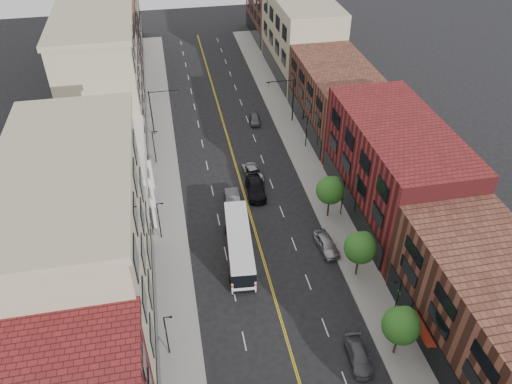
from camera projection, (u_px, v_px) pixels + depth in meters
sidewalk_left at (165, 182)px, 67.23m from camera, size 4.00×110.00×0.15m
sidewalk_right at (308, 166)px, 70.32m from camera, size 4.00×110.00×0.15m
bldg_l_tanoffice at (87, 255)px, 43.59m from camera, size 10.00×22.00×18.00m
bldg_l_white at (106, 182)px, 60.65m from camera, size 10.00×14.00×8.00m
bldg_l_far_a at (104, 84)px, 70.86m from camera, size 10.00×20.00×18.00m
bldg_l_far_b at (111, 44)px, 87.36m from camera, size 10.00×20.00×15.00m
bldg_r_near at (511, 342)px, 41.14m from camera, size 10.00×26.00×10.00m
bldg_r_mid at (394, 170)px, 59.23m from camera, size 10.00×22.00×12.00m
bldg_r_far_a at (336, 98)px, 76.20m from camera, size 10.00×20.00×10.00m
bldg_r_far_b at (301, 37)px, 91.35m from camera, size 10.00×22.00×14.00m
bldg_r_far_c at (276, 11)px, 107.84m from camera, size 10.00×18.00×11.00m
tree_r_1 at (402, 324)px, 43.66m from camera, size 3.40×3.40×5.59m
tree_r_2 at (361, 247)px, 51.46m from camera, size 3.40×3.40×5.59m
tree_r_3 at (331, 189)px, 59.25m from camera, size 3.40×3.40×5.59m
lamp_l_1 at (167, 333)px, 44.29m from camera, size 0.81×0.55×5.05m
lamp_l_2 at (159, 219)px, 56.76m from camera, size 0.81×0.55×5.05m
lamp_l_3 at (154, 145)px, 69.22m from camera, size 0.81×0.55×5.05m
lamp_r_1 at (398, 296)px, 47.67m from camera, size 0.81×0.55×5.05m
lamp_r_2 at (342, 196)px, 60.14m from camera, size 0.81×0.55×5.05m
lamp_r_3 at (306, 130)px, 72.60m from camera, size 0.81×0.55×5.05m
signal_mast_left at (156, 107)px, 74.55m from camera, size 4.49×0.18×7.20m
signal_mast_right at (289, 95)px, 77.71m from camera, size 4.49×0.18×7.20m
city_bus at (239, 243)px, 55.28m from camera, size 3.61×12.01×3.04m
car_parked_mid at (359, 356)px, 45.11m from camera, size 2.09×4.54×1.29m
car_parked_far at (327, 244)px, 56.61m from camera, size 2.27×4.74×1.56m
car_lane_behind at (233, 199)px, 63.13m from camera, size 2.07×5.05×1.63m
car_lane_a at (256, 188)px, 64.91m from camera, size 2.61×5.80×1.65m
car_lane_b at (253, 173)px, 67.94m from camera, size 2.80×5.00×1.32m
car_lane_c at (255, 119)px, 79.89m from camera, size 2.00×4.02×1.31m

